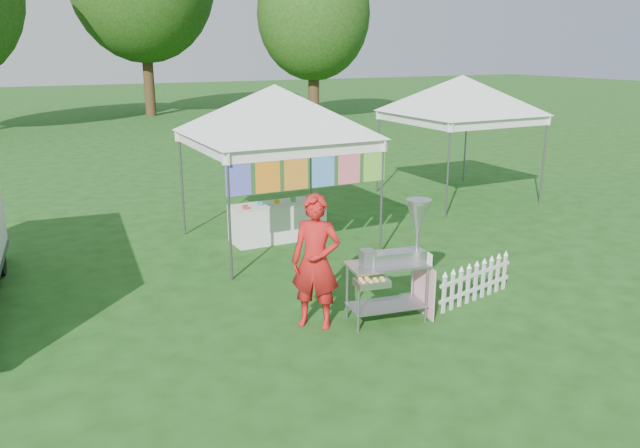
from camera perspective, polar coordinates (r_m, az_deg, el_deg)
ground at (r=9.09m, az=4.95°, el=-7.80°), size 120.00×120.00×0.00m
canopy_main at (r=11.45m, az=-4.17°, el=12.56°), size 4.24×4.24×3.45m
canopy_right at (r=15.64m, az=12.91°, el=13.11°), size 4.24×4.24×3.45m
tree_right at (r=32.47m, az=-0.60°, el=18.60°), size 5.60×5.60×8.42m
donut_cart at (r=8.48m, az=7.33°, el=-2.51°), size 1.30×0.81×1.68m
vendor at (r=8.24m, az=-0.39°, el=-3.48°), size 0.79×0.77×1.82m
picket_fence at (r=9.54m, az=14.05°, el=-5.20°), size 1.59×0.37×0.56m
display_table at (r=12.19m, az=-3.91°, el=0.23°), size 1.80×0.70×0.72m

